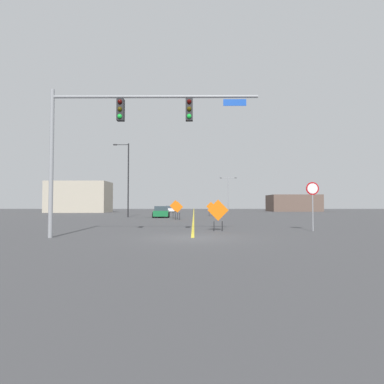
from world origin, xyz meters
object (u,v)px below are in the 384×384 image
object	(u,v)px
construction_sign_left_lane	(218,212)
car_green_mid	(161,212)
street_lamp_mid_right	(228,191)
construction_sign_median_far	(177,208)
traffic_signal_assembly	(118,126)
street_lamp_near_left	(127,177)
construction_sign_median_near	(175,207)
construction_sign_left_shoulder	(211,207)
car_white_passing	(170,209)
stop_sign	(313,197)

from	to	relation	value
construction_sign_left_lane	car_green_mid	bearing A→B (deg)	105.20
construction_sign_left_lane	street_lamp_mid_right	bearing A→B (deg)	83.32
construction_sign_median_far	traffic_signal_assembly	bearing A→B (deg)	-96.40
street_lamp_near_left	car_green_mid	bearing A→B (deg)	-7.41
construction_sign_median_far	car_green_mid	size ratio (longest dim) A/B	0.48
construction_sign_median_near	construction_sign_left_shoulder	distance (m)	9.25
construction_sign_left_shoulder	street_lamp_mid_right	bearing A→B (deg)	79.75
construction_sign_left_lane	car_green_mid	distance (m)	20.58
street_lamp_near_left	construction_sign_left_shoulder	distance (m)	11.77
construction_sign_median_far	car_white_passing	xyz separation A→B (m)	(-3.19, 33.56, -0.59)
traffic_signal_assembly	construction_sign_left_lane	bearing A→B (deg)	37.69
car_green_mid	car_white_passing	xyz separation A→B (m)	(-0.90, 27.12, -0.03)
street_lamp_mid_right	car_white_passing	distance (m)	15.70
stop_sign	construction_sign_median_near	bearing A→B (deg)	119.68
construction_sign_left_lane	car_white_passing	world-z (taller)	construction_sign_left_lane
construction_sign_median_far	construction_sign_left_lane	distance (m)	13.77
stop_sign	car_green_mid	distance (m)	22.74
traffic_signal_assembly	street_lamp_mid_right	distance (m)	60.19
construction_sign_left_lane	construction_sign_median_far	bearing A→B (deg)	103.03
construction_sign_left_shoulder	car_white_passing	world-z (taller)	construction_sign_left_shoulder
construction_sign_left_shoulder	construction_sign_left_lane	bearing A→B (deg)	-92.00
street_lamp_mid_right	construction_sign_left_shoulder	bearing A→B (deg)	-100.25
stop_sign	street_lamp_near_left	bearing A→B (deg)	126.82
street_lamp_near_left	traffic_signal_assembly	bearing A→B (deg)	-79.22
stop_sign	car_green_mid	size ratio (longest dim) A/B	0.74
street_lamp_mid_right	street_lamp_near_left	distance (m)	38.33
street_lamp_near_left	construction_sign_median_near	size ratio (longest dim) A/B	4.46
construction_sign_median_near	street_lamp_mid_right	bearing A→B (deg)	75.82
car_green_mid	construction_sign_left_lane	bearing A→B (deg)	-74.80
street_lamp_near_left	car_green_mid	size ratio (longest dim) A/B	2.32
stop_sign	construction_sign_median_near	distance (m)	18.32
traffic_signal_assembly	construction_sign_median_near	world-z (taller)	traffic_signal_assembly
construction_sign_median_near	construction_sign_left_shoulder	world-z (taller)	construction_sign_median_near
street_lamp_mid_right	street_lamp_near_left	world-z (taller)	street_lamp_near_left
street_lamp_near_left	construction_sign_left_lane	xyz separation A→B (m)	(9.67, -20.41, -3.83)
street_lamp_mid_right	car_green_mid	distance (m)	37.48
traffic_signal_assembly	stop_sign	world-z (taller)	traffic_signal_assembly
construction_sign_left_lane	construction_sign_median_near	bearing A→B (deg)	102.27
construction_sign_median_near	construction_sign_left_lane	xyz separation A→B (m)	(3.46, -15.90, -0.15)
stop_sign	car_green_mid	world-z (taller)	stop_sign
traffic_signal_assembly	construction_sign_left_lane	xyz separation A→B (m)	(5.04, 3.90, -4.18)
construction_sign_median_far	construction_sign_left_lane	size ratio (longest dim) A/B	1.01
street_lamp_near_left	construction_sign_median_near	xyz separation A→B (m)	(6.22, -4.51, -3.68)
construction_sign_median_far	street_lamp_near_left	bearing A→B (deg)	133.20
stop_sign	street_lamp_mid_right	size ratio (longest dim) A/B	0.37
street_lamp_mid_right	construction_sign_median_far	distance (m)	42.99
traffic_signal_assembly	construction_sign_median_far	distance (m)	17.90
traffic_signal_assembly	construction_sign_median_near	xyz separation A→B (m)	(1.59, 19.80, -4.03)
street_lamp_near_left	construction_sign_median_far	world-z (taller)	street_lamp_near_left
traffic_signal_assembly	construction_sign_left_lane	world-z (taller)	traffic_signal_assembly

